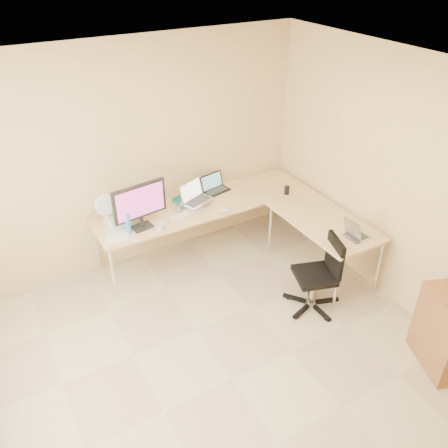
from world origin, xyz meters
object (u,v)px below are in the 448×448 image
monitor (140,207)px  desk_fan (105,208)px  desk_main (206,229)px  laptop_center (197,193)px  desk_return (321,247)px  water_bottle (127,223)px  laptop_black (216,184)px  keyboard (186,213)px  laptop_return (358,229)px  mug (160,227)px  office_chair (315,269)px

monitor → desk_fan: size_ratio=1.96×
desk_main → laptop_center: laptop_center is taller
laptop_center → desk_fan: bearing=145.9°
desk_return → water_bottle: size_ratio=5.34×
desk_fan → laptop_black: bearing=-6.3°
desk_main → laptop_center: 0.54m
monitor → desk_fan: bearing=122.8°
keyboard → laptop_return: laptop_return is taller
laptop_black → desk_fan: desk_fan is taller
laptop_center → desk_fan: size_ratio=1.18×
mug → desk_fan: (-0.42, 0.50, 0.11)m
desk_main → water_bottle: (-1.01, -0.16, 0.49)m
laptop_center → mug: laptop_center is taller
laptop_center → monitor: bearing=167.2°
desk_fan → office_chair: desk_fan is taller
laptop_return → water_bottle: bearing=56.2°
mug → laptop_black: bearing=27.5°
water_bottle → laptop_return: (2.06, -1.27, -0.03)m
desk_main → laptop_return: 1.83m
laptop_center → desk_fan: 1.04m
desk_return → water_bottle: 2.21m
laptop_center → laptop_black: (0.36, 0.20, -0.06)m
desk_return → monitor: bearing=154.5°
monitor → laptop_center: 0.75m
desk_return → mug: size_ratio=13.28×
mug → desk_fan: 0.66m
laptop_center → mug: bearing=-176.6°
desk_return → laptop_center: laptop_center is taller
laptop_return → desk_return: bearing=7.8°
desk_fan → laptop_return: size_ratio=1.07×
water_bottle → monitor: bearing=7.7°
desk_return → keyboard: bearing=145.4°
laptop_black → water_bottle: bearing=-176.3°
laptop_black → monitor: bearing=-175.1°
laptop_black → keyboard: laptop_black is taller
water_bottle → desk_fan: size_ratio=0.79×
monitor → office_chair: monitor is taller
monitor → laptop_return: 2.30m
desk_return → desk_main: bearing=134.3°
laptop_center → laptop_return: 1.84m
laptop_black → water_bottle: size_ratio=1.36×
laptop_return → desk_fan: bearing=51.2°
laptop_black → keyboard: bearing=-162.2°
monitor → water_bottle: bearing=-180.0°
desk_return → monitor: 2.11m
water_bottle → laptop_center: bearing=9.7°
water_bottle → desk_return: bearing=-23.1°
monitor → keyboard: 0.59m
laptop_center → laptop_return: bearing=-74.0°
monitor → laptop_center: monitor is taller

